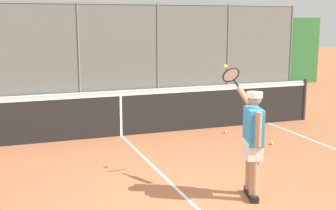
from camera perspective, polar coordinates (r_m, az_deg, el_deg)
fence_backdrop at (r=16.20m, az=-11.48°, el=6.00°), size 19.70×1.37×3.12m
tennis_net at (r=10.19m, az=-5.93°, el=-1.17°), size 9.85×0.09×1.07m
tennis_player at (r=6.68m, az=10.53°, el=-3.95°), size 0.37×1.36×1.86m
tennis_ball_near_baseline at (r=10.56m, az=7.21°, el=-3.34°), size 0.07×0.07×0.07m
tennis_ball_by_sideline at (r=9.77m, az=12.87°, el=-4.70°), size 0.07×0.07×0.07m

